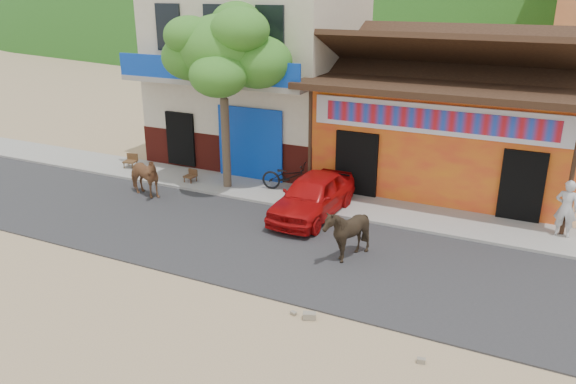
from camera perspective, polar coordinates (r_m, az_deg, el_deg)
name	(u,v)px	position (r m, az deg, el deg)	size (l,w,h in m)	color
ground	(268,299)	(12.71, -2.04, -10.82)	(120.00, 120.00, 0.00)	#9E825B
road	(313,253)	(14.68, 2.51, -6.23)	(60.00, 5.00, 0.04)	#28282B
sidewalk	(357,207)	(17.67, 7.02, -1.52)	(60.00, 2.00, 0.12)	gray
dance_club	(452,132)	(20.42, 16.28, 5.92)	(8.00, 6.00, 3.60)	orange
cafe_building	(261,69)	(22.52, -2.77, 12.36)	(7.00, 6.00, 7.00)	beige
tree	(224,99)	(18.55, -6.51, 9.40)	(3.00, 3.00, 6.00)	#2D721E
cow_tan	(143,176)	(18.91, -14.55, 1.55)	(0.73, 1.60, 1.35)	#905D39
cow_dark	(347,233)	(14.10, 5.98, -4.18)	(1.15, 1.30, 1.43)	black
red_car	(313,196)	(16.72, 2.52, -0.36)	(1.52, 3.79, 1.29)	#B70D0E
scooter	(289,177)	(18.59, 0.06, 1.55)	(0.65, 1.86, 0.98)	black
pedestrian	(566,208)	(16.87, 26.41, -1.50)	(0.59, 0.38, 1.61)	silver
cafe_chair_left	(130,155)	(21.89, -15.79, 3.60)	(0.44, 0.44, 0.94)	#4C3619
cafe_chair_right	(190,171)	(19.80, -9.94, 2.13)	(0.37, 0.37, 0.80)	#4B3219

